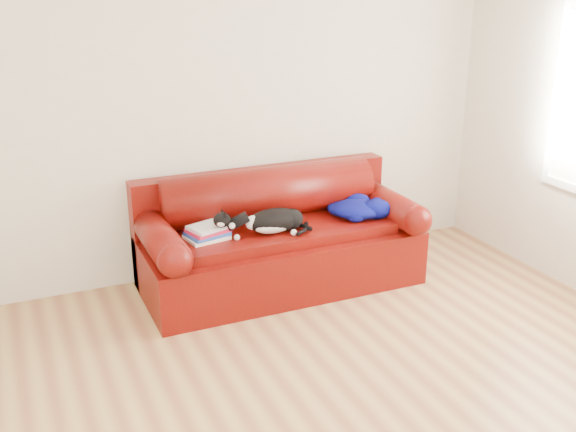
# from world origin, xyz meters

# --- Properties ---
(ground) EXTENTS (4.50, 4.50, 0.00)m
(ground) POSITION_xyz_m (0.00, 0.00, 0.00)
(ground) COLOR brown
(ground) RESTS_ON ground
(room_shell) EXTENTS (4.52, 4.02, 2.61)m
(room_shell) POSITION_xyz_m (0.12, 0.02, 1.67)
(room_shell) COLOR beige
(room_shell) RESTS_ON ground
(sofa_base) EXTENTS (2.10, 0.90, 0.50)m
(sofa_base) POSITION_xyz_m (0.21, 1.49, 0.24)
(sofa_base) COLOR #380204
(sofa_base) RESTS_ON ground
(sofa_back) EXTENTS (2.10, 1.01, 0.88)m
(sofa_back) POSITION_xyz_m (0.21, 1.74, 0.54)
(sofa_back) COLOR #380204
(sofa_back) RESTS_ON ground
(book_stack) EXTENTS (0.32, 0.28, 0.10)m
(book_stack) POSITION_xyz_m (-0.38, 1.44, 0.55)
(book_stack) COLOR white
(book_stack) RESTS_ON sofa_base
(cat) EXTENTS (0.59, 0.31, 0.22)m
(cat) POSITION_xyz_m (0.11, 1.37, 0.58)
(cat) COLOR black
(cat) RESTS_ON sofa_base
(blanket) EXTENTS (0.50, 0.48, 0.15)m
(blanket) POSITION_xyz_m (0.85, 1.43, 0.57)
(blanket) COLOR #050249
(blanket) RESTS_ON sofa_base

